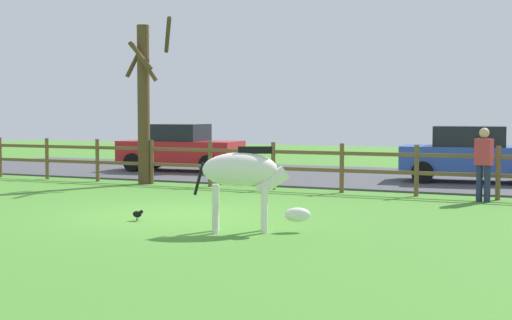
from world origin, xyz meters
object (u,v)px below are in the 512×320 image
visitor_near_fence (484,161)px  parked_car_blue (474,154)px  zebra (245,176)px  parked_car_red (180,147)px  crow_on_grass (138,214)px  bare_tree (144,98)px

visitor_near_fence → parked_car_blue: bearing=100.2°
zebra → parked_car_red: 12.40m
crow_on_grass → parked_car_red: size_ratio=0.05×
parked_car_red → crow_on_grass: bearing=-63.7°
zebra → parked_car_blue: size_ratio=0.43×
bare_tree → parked_car_blue: bare_tree is taller
parked_car_red → visitor_near_fence: bearing=-22.9°
zebra → crow_on_grass: (-2.31, 0.31, -0.80)m
parked_car_red → visitor_near_fence: (10.25, -4.34, 0.06)m
bare_tree → zebra: (6.02, -6.26, -1.45)m
parked_car_red → parked_car_blue: 9.49m
crow_on_grass → visitor_near_fence: 7.73m
parked_car_blue → parked_car_red: bearing=179.4°
parked_car_blue → crow_on_grass: bearing=-115.5°
bare_tree → parked_car_blue: (8.34, 3.76, -1.53)m
parked_car_blue → visitor_near_fence: visitor_near_fence is taller
crow_on_grass → visitor_near_fence: size_ratio=0.13×
zebra → visitor_near_fence: size_ratio=1.10×
parked_car_blue → visitor_near_fence: size_ratio=2.54×
bare_tree → visitor_near_fence: 9.24m
crow_on_grass → visitor_near_fence: bearing=45.4°
visitor_near_fence → parked_car_red: bearing=157.1°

